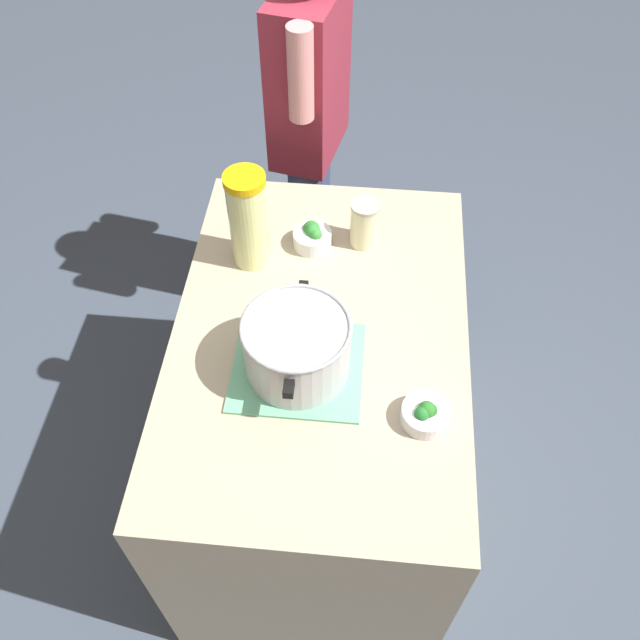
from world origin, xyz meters
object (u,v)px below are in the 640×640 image
at_px(broccoli_bowl_front, 426,414).
at_px(broccoli_bowl_center, 312,236).
at_px(lemonade_pitcher, 248,220).
at_px(person_cook, 309,133).
at_px(cooking_pot, 297,346).
at_px(mason_jar, 364,223).

xyz_separation_m(broccoli_bowl_front, broccoli_bowl_center, (0.57, 0.33, 0.01)).
xyz_separation_m(lemonade_pitcher, person_cook, (0.68, -0.09, -0.21)).
relative_size(cooking_pot, person_cook, 0.21).
distance_m(cooking_pot, broccoli_bowl_front, 0.35).
bearing_deg(broccoli_bowl_front, broccoli_bowl_center, 30.06).
distance_m(lemonade_pitcher, person_cook, 0.72).
distance_m(lemonade_pitcher, mason_jar, 0.34).
xyz_separation_m(mason_jar, broccoli_bowl_front, (-0.59, -0.18, -0.05)).
distance_m(mason_jar, broccoli_bowl_front, 0.62).
bearing_deg(broccoli_bowl_front, lemonade_pitcher, 45.03).
relative_size(lemonade_pitcher, person_cook, 0.19).
bearing_deg(lemonade_pitcher, mason_jar, -73.05).
bearing_deg(lemonade_pitcher, person_cook, -7.82).
bearing_deg(broccoli_bowl_center, mason_jar, -80.53).
bearing_deg(cooking_pot, person_cook, 4.34).
xyz_separation_m(broccoli_bowl_center, person_cook, (0.61, 0.07, -0.09)).
distance_m(cooking_pot, person_cook, 1.07).
relative_size(broccoli_bowl_front, broccoli_bowl_center, 1.05).
distance_m(mason_jar, person_cook, 0.64).
xyz_separation_m(cooking_pot, mason_jar, (0.47, -0.14, -0.02)).
bearing_deg(broccoli_bowl_front, person_cook, 18.80).
bearing_deg(cooking_pot, mason_jar, -16.82).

